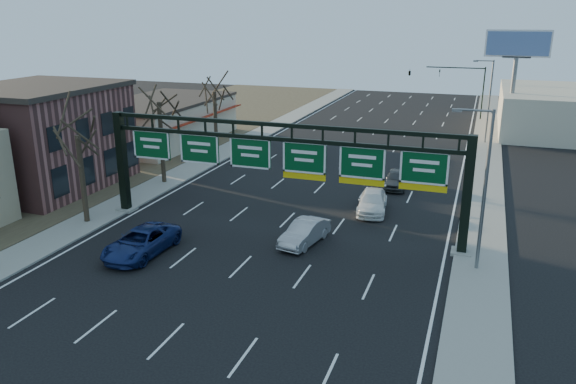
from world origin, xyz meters
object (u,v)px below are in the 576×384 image
at_px(car_silver_sedan, 305,233).
at_px(sign_gantry, 279,162).
at_px(car_blue_suv, 141,242).
at_px(car_white_wagon, 372,202).

bearing_deg(car_silver_sedan, sign_gantry, 155.30).
xyz_separation_m(car_blue_suv, car_silver_sedan, (8.64, 4.73, -0.05)).
bearing_deg(car_white_wagon, car_blue_suv, -140.41).
distance_m(sign_gantry, car_blue_suv, 9.80).
height_order(car_blue_suv, car_white_wagon, car_blue_suv).
xyz_separation_m(sign_gantry, car_silver_sedan, (2.23, -1.59, -3.91)).
height_order(car_silver_sedan, car_white_wagon, car_silver_sedan).
bearing_deg(sign_gantry, car_blue_suv, -135.39).
distance_m(car_silver_sedan, car_white_wagon, 7.86).
xyz_separation_m(sign_gantry, car_blue_suv, (-6.41, -6.32, -3.86)).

